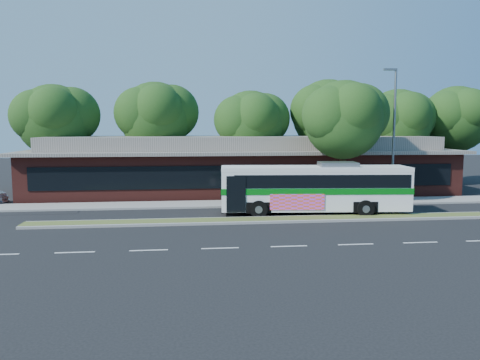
{
  "coord_description": "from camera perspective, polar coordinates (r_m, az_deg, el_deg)",
  "views": [
    {
      "loc": [
        -4.33,
        -24.46,
        5.1
      ],
      "look_at": [
        -1.21,
        3.29,
        2.0
      ],
      "focal_mm": 35.0,
      "sensor_mm": 36.0,
      "label": 1
    }
  ],
  "objects": [
    {
      "name": "plaza_building",
      "position": [
        37.82,
        0.18,
        1.83
      ],
      "size": [
        33.2,
        11.2,
        4.45
      ],
      "color": "#57201B",
      "rests_on": "ground"
    },
    {
      "name": "tree_bg_f",
      "position": [
        47.57,
        25.15,
        6.89
      ],
      "size": [
        6.69,
        6.0,
        8.92
      ],
      "color": "black",
      "rests_on": "ground"
    },
    {
      "name": "transit_bus",
      "position": [
        28.09,
        9.16,
        -0.64
      ],
      "size": [
        11.22,
        3.32,
        3.11
      ],
      "rotation": [
        0.0,
        0.0,
        -0.08
      ],
      "color": "white",
      "rests_on": "ground"
    },
    {
      "name": "tree_bg_d",
      "position": [
        42.59,
        11.15,
        7.99
      ],
      "size": [
        6.91,
        6.2,
        9.37
      ],
      "color": "black",
      "rests_on": "ground"
    },
    {
      "name": "tree_bg_e",
      "position": [
        43.82,
        19.06,
        6.83
      ],
      "size": [
        6.47,
        5.8,
        8.5
      ],
      "color": "black",
      "rests_on": "ground"
    },
    {
      "name": "sidewalk",
      "position": [
        31.57,
        1.55,
        -2.86
      ],
      "size": [
        44.0,
        2.6,
        0.12
      ],
      "primitive_type": "cube",
      "color": "gray",
      "rests_on": "ground"
    },
    {
      "name": "sidewalk_tree",
      "position": [
        32.65,
        13.09,
        7.37
      ],
      "size": [
        5.89,
        5.28,
        8.3
      ],
      "color": "black",
      "rests_on": "ground"
    },
    {
      "name": "lamp_post",
      "position": [
        33.48,
        18.19,
        5.68
      ],
      "size": [
        0.93,
        0.18,
        9.07
      ],
      "color": "slate",
      "rests_on": "ground"
    },
    {
      "name": "ground",
      "position": [
        25.36,
        3.56,
        -5.28
      ],
      "size": [
        120.0,
        120.0,
        0.0
      ],
      "primitive_type": "plane",
      "color": "black",
      "rests_on": "ground"
    },
    {
      "name": "tree_bg_b",
      "position": [
        40.68,
        -9.66,
        7.71
      ],
      "size": [
        6.69,
        6.0,
        9.0
      ],
      "color": "black",
      "rests_on": "ground"
    },
    {
      "name": "median_strip",
      "position": [
        25.92,
        3.33,
        -4.85
      ],
      "size": [
        26.0,
        1.1,
        0.15
      ],
      "primitive_type": "cube",
      "color": "#525A26",
      "rests_on": "ground"
    },
    {
      "name": "tree_bg_a",
      "position": [
        40.91,
        -21.09,
        6.99
      ],
      "size": [
        6.47,
        5.8,
        8.63
      ],
      "color": "black",
      "rests_on": "ground"
    },
    {
      "name": "tree_bg_c",
      "position": [
        40.01,
        1.84,
        7.04
      ],
      "size": [
        6.24,
        5.6,
        8.26
      ],
      "color": "black",
      "rests_on": "ground"
    }
  ]
}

